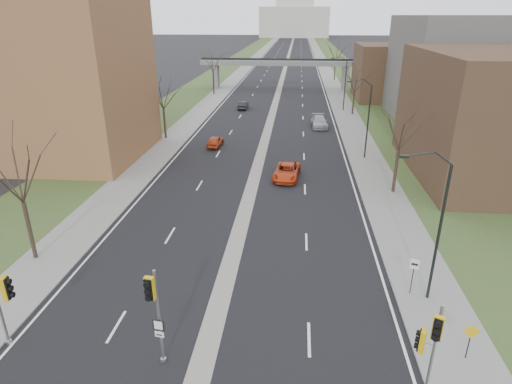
# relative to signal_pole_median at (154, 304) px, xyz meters

# --- Properties ---
(ground) EXTENTS (700.00, 700.00, 0.00)m
(ground) POSITION_rel_signal_pole_median_xyz_m (1.88, 0.40, -3.50)
(ground) COLOR black
(ground) RESTS_ON ground
(road_surface) EXTENTS (20.00, 600.00, 0.01)m
(road_surface) POSITION_rel_signal_pole_median_xyz_m (1.88, 150.40, -3.49)
(road_surface) COLOR black
(road_surface) RESTS_ON ground
(median_strip) EXTENTS (1.20, 600.00, 0.02)m
(median_strip) POSITION_rel_signal_pole_median_xyz_m (1.88, 150.40, -3.50)
(median_strip) COLOR gray
(median_strip) RESTS_ON ground
(sidewalk_right) EXTENTS (4.00, 600.00, 0.12)m
(sidewalk_right) POSITION_rel_signal_pole_median_xyz_m (13.88, 150.40, -3.44)
(sidewalk_right) COLOR gray
(sidewalk_right) RESTS_ON ground
(sidewalk_left) EXTENTS (4.00, 600.00, 0.12)m
(sidewalk_left) POSITION_rel_signal_pole_median_xyz_m (-10.12, 150.40, -3.44)
(sidewalk_left) COLOR gray
(sidewalk_left) RESTS_ON ground
(grass_verge_right) EXTENTS (8.00, 600.00, 0.10)m
(grass_verge_right) POSITION_rel_signal_pole_median_xyz_m (19.88, 150.40, -3.45)
(grass_verge_right) COLOR #2A421E
(grass_verge_right) RESTS_ON ground
(grass_verge_left) EXTENTS (8.00, 600.00, 0.10)m
(grass_verge_left) POSITION_rel_signal_pole_median_xyz_m (-16.12, 150.40, -3.45)
(grass_verge_left) COLOR #2A421E
(grass_verge_left) RESTS_ON ground
(apartment_building) EXTENTS (25.00, 16.00, 22.00)m
(apartment_building) POSITION_rel_signal_pole_median_xyz_m (-24.12, 30.40, 7.50)
(apartment_building) COLOR #96633C
(apartment_building) RESTS_ON ground
(commercial_block_near) EXTENTS (16.00, 20.00, 12.00)m
(commercial_block_near) POSITION_rel_signal_pole_median_xyz_m (25.88, 28.40, 2.50)
(commercial_block_near) COLOR #4D3824
(commercial_block_near) RESTS_ON ground
(commercial_block_mid) EXTENTS (18.00, 22.00, 15.00)m
(commercial_block_mid) POSITION_rel_signal_pole_median_xyz_m (29.88, 52.40, 4.00)
(commercial_block_mid) COLOR #605E58
(commercial_block_mid) RESTS_ON ground
(commercial_block_far) EXTENTS (14.00, 14.00, 10.00)m
(commercial_block_far) POSITION_rel_signal_pole_median_xyz_m (23.88, 70.40, 1.50)
(commercial_block_far) COLOR #4D3824
(commercial_block_far) RESTS_ON ground
(pedestrian_bridge) EXTENTS (34.00, 3.00, 6.45)m
(pedestrian_bridge) POSITION_rel_signal_pole_median_xyz_m (1.88, 80.40, 1.35)
(pedestrian_bridge) COLOR slate
(pedestrian_bridge) RESTS_ON ground
(capitol) EXTENTS (48.00, 42.00, 55.75)m
(capitol) POSITION_rel_signal_pole_median_xyz_m (1.88, 320.40, 15.10)
(capitol) COLOR #BAB7AA
(capitol) RESTS_ON ground
(streetlight_near) EXTENTS (2.61, 0.20, 8.70)m
(streetlight_near) POSITION_rel_signal_pole_median_xyz_m (12.86, 6.40, 3.46)
(streetlight_near) COLOR black
(streetlight_near) RESTS_ON sidewalk_right
(streetlight_mid) EXTENTS (2.61, 0.20, 8.70)m
(streetlight_mid) POSITION_rel_signal_pole_median_xyz_m (12.86, 32.40, 3.46)
(streetlight_mid) COLOR black
(streetlight_mid) RESTS_ON sidewalk_right
(streetlight_far) EXTENTS (2.61, 0.20, 8.70)m
(streetlight_far) POSITION_rel_signal_pole_median_xyz_m (12.86, 58.40, 3.46)
(streetlight_far) COLOR black
(streetlight_far) RESTS_ON sidewalk_right
(tree_left_a) EXTENTS (7.20, 7.20, 9.40)m
(tree_left_a) POSITION_rel_signal_pole_median_xyz_m (-11.12, 8.40, 3.14)
(tree_left_a) COLOR #382B21
(tree_left_a) RESTS_ON sidewalk_left
(tree_left_b) EXTENTS (6.75, 6.75, 8.81)m
(tree_left_b) POSITION_rel_signal_pole_median_xyz_m (-11.12, 38.40, 2.73)
(tree_left_b) COLOR #382B21
(tree_left_b) RESTS_ON sidewalk_left
(tree_left_c) EXTENTS (7.65, 7.65, 9.99)m
(tree_left_c) POSITION_rel_signal_pole_median_xyz_m (-11.12, 72.40, 3.55)
(tree_left_c) COLOR #382B21
(tree_left_c) RESTS_ON sidewalk_left
(tree_right_a) EXTENTS (7.20, 7.20, 9.40)m
(tree_right_a) POSITION_rel_signal_pole_median_xyz_m (14.88, 22.40, 3.14)
(tree_right_a) COLOR #382B21
(tree_right_a) RESTS_ON sidewalk_right
(tree_right_b) EXTENTS (6.30, 6.30, 8.22)m
(tree_right_b) POSITION_rel_signal_pole_median_xyz_m (14.88, 55.40, 2.32)
(tree_right_b) COLOR #382B21
(tree_right_b) RESTS_ON sidewalk_right
(tree_right_c) EXTENTS (7.65, 7.65, 9.99)m
(tree_right_c) POSITION_rel_signal_pole_median_xyz_m (14.88, 95.40, 3.55)
(tree_right_c) COLOR #382B21
(tree_right_c) RESTS_ON sidewalk_right
(signal_pole_median) EXTENTS (0.59, 0.83, 5.02)m
(signal_pole_median) POSITION_rel_signal_pole_median_xyz_m (0.00, 0.00, 0.00)
(signal_pole_median) COLOR gray
(signal_pole_median) RESTS_ON ground
(signal_pole_right) EXTENTS (0.80, 1.11, 4.79)m
(signal_pole_right) POSITION_rel_signal_pole_median_xyz_m (11.44, -0.78, -0.36)
(signal_pole_right) COLOR gray
(signal_pole_right) RESTS_ON ground
(speed_limit_sign) EXTENTS (0.47, 0.18, 2.27)m
(speed_limit_sign) POSITION_rel_signal_pole_median_xyz_m (12.77, 6.70, -1.82)
(speed_limit_sign) COLOR black
(speed_limit_sign) RESTS_ON sidewalk_right
(warning_sign) EXTENTS (0.76, 0.07, 1.94)m
(warning_sign) POSITION_rel_signal_pole_median_xyz_m (14.18, 1.74, -2.12)
(warning_sign) COLOR black
(warning_sign) RESTS_ON sidewalk_right
(car_left_near) EXTENTS (1.74, 3.92, 1.31)m
(car_left_near) POSITION_rel_signal_pole_median_xyz_m (-4.00, 35.54, -2.84)
(car_left_near) COLOR #AC3813
(car_left_near) RESTS_ON ground
(car_left_far) EXTENTS (1.46, 4.00, 1.31)m
(car_left_far) POSITION_rel_signal_pole_median_xyz_m (-3.36, 58.34, -2.84)
(car_left_far) COLOR black
(car_left_far) RESTS_ON ground
(car_right_near) EXTENTS (2.85, 5.34, 1.43)m
(car_right_near) POSITION_rel_signal_pole_median_xyz_m (5.09, 25.22, -2.79)
(car_right_near) COLOR #BD3814
(car_right_near) RESTS_ON ground
(car_right_mid) EXTENTS (2.40, 5.40, 1.54)m
(car_right_mid) POSITION_rel_signal_pole_median_xyz_m (9.15, 46.69, -2.73)
(car_right_mid) COLOR #9B9BA2
(car_right_mid) RESTS_ON ground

